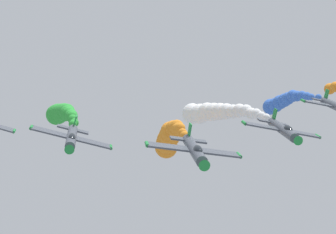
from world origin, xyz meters
name	(u,v)px	position (x,y,z in m)	size (l,w,h in m)	color
airplane_lead	(195,150)	(-0.27, 19.90, 117.76)	(9.51, 10.35, 2.75)	#474C56
smoke_trail_lead	(169,138)	(-0.92, -6.91, 112.69)	(3.74, 28.23, 10.04)	orange
airplane_left_inner	(283,130)	(-12.54, 8.73, 117.04)	(9.44, 10.35, 2.98)	#474C56
smoke_trail_left_inner	(212,113)	(-8.66, -15.60, 114.60)	(8.21, 24.99, 5.90)	white
airplane_right_inner	(72,137)	(11.95, 8.70, 116.75)	(9.29, 10.35, 3.30)	#474C56
smoke_trail_right_inner	(62,114)	(14.58, -19.23, 114.24)	(6.25, 29.36, 6.15)	green
airplane_left_outer	(336,106)	(-23.66, -2.99, 117.52)	(9.45, 10.35, 2.95)	#474C56
smoke_trail_left_outer	(282,102)	(-23.25, -26.43, 114.12)	(3.22, 23.63, 7.24)	blue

